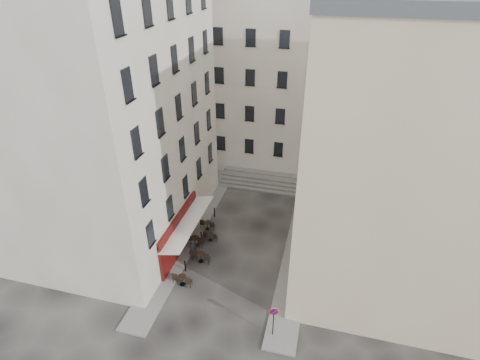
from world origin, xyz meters
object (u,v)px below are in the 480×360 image
(bistro_table_a, at_px, (182,279))
(bistro_table_b, at_px, (201,256))
(no_parking_sign, at_px, (274,317))
(pedestrian, at_px, (193,249))

(bistro_table_a, bearing_deg, bistro_table_b, 79.49)
(no_parking_sign, relative_size, bistro_table_a, 1.72)
(no_parking_sign, distance_m, pedestrian, 8.95)
(pedestrian, bearing_deg, bistro_table_a, 58.15)
(bistro_table_b, bearing_deg, no_parking_sign, -38.32)
(bistro_table_b, bearing_deg, bistro_table_a, -100.51)
(no_parking_sign, height_order, pedestrian, no_parking_sign)
(pedestrian, bearing_deg, bistro_table_b, 125.43)
(no_parking_sign, bearing_deg, bistro_table_a, 144.96)
(no_parking_sign, xyz_separation_m, bistro_table_b, (-6.42, 5.08, -1.19))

